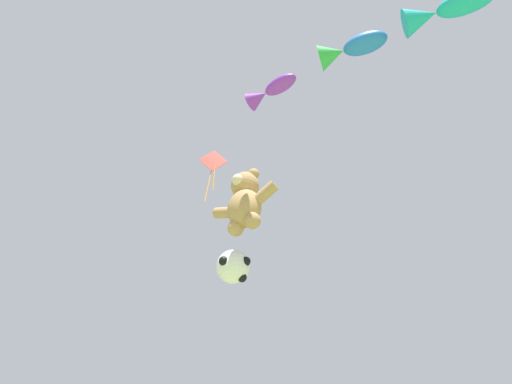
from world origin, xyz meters
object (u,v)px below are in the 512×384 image
at_px(teddy_bear_kite, 244,201).
at_px(soccer_ball_kite, 234,266).
at_px(fish_kite_cobalt, 348,49).
at_px(diamond_kite, 213,165).
at_px(fish_kite_teal, 443,10).
at_px(fish_kite_violet, 269,91).

distance_m(teddy_bear_kite, soccer_ball_kite, 1.95).
height_order(fish_kite_cobalt, diamond_kite, diamond_kite).
distance_m(teddy_bear_kite, diamond_kite, 3.64).
xyz_separation_m(fish_kite_teal, diamond_kite, (-8.33, 1.44, 1.17)).
xyz_separation_m(soccer_ball_kite, fish_kite_violet, (2.40, -1.81, 3.90)).
bearing_deg(soccer_ball_kite, fish_kite_cobalt, -19.62).
xyz_separation_m(soccer_ball_kite, diamond_kite, (-1.27, 0.11, 4.99)).
bearing_deg(soccer_ball_kite, diamond_kite, 174.84).
bearing_deg(teddy_bear_kite, fish_kite_teal, -8.95).
bearing_deg(diamond_kite, teddy_bear_kite, -12.99).
relative_size(teddy_bear_kite, fish_kite_teal, 1.02).
bearing_deg(fish_kite_teal, fish_kite_violet, -174.09).
bearing_deg(teddy_bear_kite, fish_kite_cobalt, -18.25).
bearing_deg(fish_kite_violet, diamond_kite, 152.36).
height_order(soccer_ball_kite, fish_kite_cobalt, fish_kite_cobalt).
relative_size(fish_kite_violet, fish_kite_cobalt, 0.82).
bearing_deg(teddy_bear_kite, soccer_ball_kite, 150.18).
bearing_deg(fish_kite_cobalt, fish_kite_teal, 9.19).
bearing_deg(fish_kite_teal, fish_kite_cobalt, -170.81).
bearing_deg(fish_kite_teal, soccer_ball_kite, 169.34).
bearing_deg(diamond_kite, fish_kite_cobalt, -16.71).
relative_size(fish_kite_teal, diamond_kite, 0.84).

